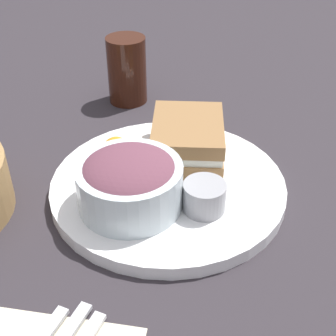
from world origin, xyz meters
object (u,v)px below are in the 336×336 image
at_px(plate, 168,186).
at_px(drink_glass, 127,70).
at_px(dressing_cup, 204,197).
at_px(salad_bowl, 130,181).
at_px(sandwich, 188,139).

height_order(plate, drink_glass, drink_glass).
xyz_separation_m(plate, drink_glass, (0.24, 0.11, 0.05)).
bearing_deg(plate, drink_glass, 24.56).
xyz_separation_m(dressing_cup, drink_glass, (0.29, 0.16, 0.02)).
bearing_deg(salad_bowl, sandwich, -24.03).
bearing_deg(drink_glass, sandwich, -144.59).
height_order(sandwich, salad_bowl, salad_bowl).
bearing_deg(sandwich, drink_glass, 35.41).
bearing_deg(dressing_cup, salad_bowl, 94.25).
bearing_deg(sandwich, dressing_cup, -162.64).
relative_size(sandwich, dressing_cup, 2.58).
bearing_deg(plate, salad_bowl, 145.80).
bearing_deg(drink_glass, plate, -155.44).
bearing_deg(dressing_cup, sandwich, 17.36).
bearing_deg(plate, dressing_cup, -132.67).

